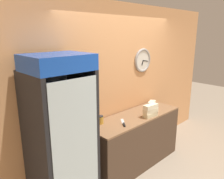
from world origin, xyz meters
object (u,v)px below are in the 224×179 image
object	(u,v)px
sandwich_stack_bottom	(150,115)
sandwich_stack_top	(151,107)
sandwich_flat_left	(152,103)
condiment_jar	(100,120)
sandwich_stack_middle	(151,111)
beverage_cooler	(58,131)
chefs_knife	(124,124)

from	to	relation	value
sandwich_stack_bottom	sandwich_stack_top	bearing A→B (deg)	0.00
sandwich_flat_left	condiment_jar	size ratio (longest dim) A/B	1.92
sandwich_stack_middle	sandwich_flat_left	size ratio (longest dim) A/B	1.11
sandwich_stack_middle	beverage_cooler	bearing A→B (deg)	172.29
sandwich_stack_top	beverage_cooler	bearing A→B (deg)	172.29
sandwich_flat_left	sandwich_stack_bottom	bearing A→B (deg)	-146.22
sandwich_stack_bottom	chefs_knife	distance (m)	0.54
sandwich_stack_middle	sandwich_flat_left	bearing A→B (deg)	33.78
beverage_cooler	chefs_knife	size ratio (longest dim) A/B	7.74
sandwich_flat_left	chefs_knife	distance (m)	1.09
sandwich_stack_bottom	sandwich_stack_middle	size ratio (longest dim) A/B	0.98
sandwich_stack_top	chefs_knife	size ratio (longest dim) A/B	1.03
chefs_knife	beverage_cooler	bearing A→B (deg)	173.89
sandwich_stack_bottom	sandwich_flat_left	bearing A→B (deg)	33.78
condiment_jar	beverage_cooler	bearing A→B (deg)	-169.69
sandwich_stack_bottom	sandwich_stack_top	xyz separation A→B (m)	(0.00, 0.00, 0.14)
beverage_cooler	sandwich_stack_middle	bearing A→B (deg)	-7.71
sandwich_stack_middle	sandwich_stack_top	xyz separation A→B (m)	(0.00, 0.00, 0.07)
sandwich_stack_bottom	condiment_jar	xyz separation A→B (m)	(-0.77, 0.36, 0.03)
beverage_cooler	sandwich_flat_left	size ratio (longest dim) A/B	8.23
chefs_knife	condiment_jar	world-z (taller)	condiment_jar
chefs_knife	sandwich_flat_left	bearing A→B (deg)	13.42
sandwich_stack_top	sandwich_flat_left	size ratio (longest dim) A/B	1.09
sandwich_stack_middle	chefs_knife	size ratio (longest dim) A/B	1.04
sandwich_stack_top	chefs_knife	distance (m)	0.57
sandwich_stack_middle	chefs_knife	xyz separation A→B (m)	(-0.53, 0.10, -0.10)
chefs_knife	condiment_jar	bearing A→B (deg)	133.05
sandwich_stack_middle	condiment_jar	xyz separation A→B (m)	(-0.77, 0.36, -0.04)
sandwich_stack_middle	condiment_jar	world-z (taller)	sandwich_stack_middle
chefs_knife	condiment_jar	size ratio (longest dim) A/B	2.05
beverage_cooler	sandwich_stack_bottom	size ratio (longest dim) A/B	7.57
sandwich_stack_top	chefs_knife	world-z (taller)	sandwich_stack_top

